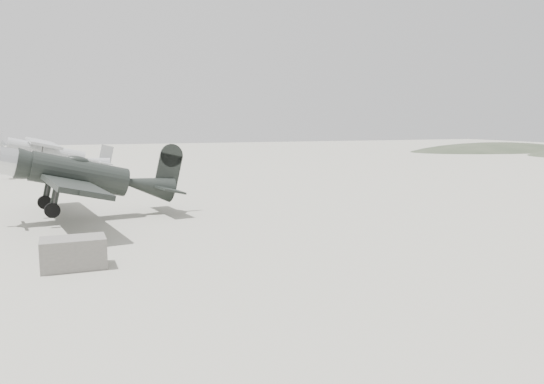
% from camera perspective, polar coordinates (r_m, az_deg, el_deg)
% --- Properties ---
extents(ground, '(160.00, 160.00, 0.00)m').
position_cam_1_polar(ground, '(19.02, -4.89, -4.92)').
color(ground, gray).
rests_on(ground, ground).
extents(hill_northeast, '(32.00, 16.00, 5.20)m').
position_cam_1_polar(hill_northeast, '(79.96, 22.91, 4.10)').
color(hill_northeast, '#2F3929').
rests_on(hill_northeast, ground).
extents(lowwing_monoplane, '(7.66, 10.67, 3.43)m').
position_cam_1_polar(lowwing_monoplane, '(23.57, -19.12, 1.59)').
color(lowwing_monoplane, black).
rests_on(lowwing_monoplane, ground).
extents(highwing_monoplane, '(8.08, 11.36, 3.21)m').
position_cam_1_polar(highwing_monoplane, '(42.45, -22.66, 4.21)').
color(highwing_monoplane, '#A2A4A7').
rests_on(highwing_monoplane, ground).
extents(equipment_block, '(1.77, 1.13, 0.87)m').
position_cam_1_polar(equipment_block, '(16.04, -20.57, -6.17)').
color(equipment_block, '#65625E').
rests_on(equipment_block, ground).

